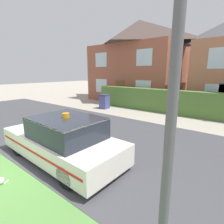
{
  "coord_description": "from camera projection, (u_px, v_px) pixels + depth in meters",
  "views": [
    {
      "loc": [
        5.0,
        -1.34,
        2.79
      ],
      "look_at": [
        0.29,
        4.64,
        1.05
      ],
      "focal_mm": 28.0,
      "sensor_mm": 36.0,
      "label": 1
    }
  ],
  "objects": [
    {
      "name": "garden_hedge",
      "position": [
        164.0,
        101.0,
        12.24
      ],
      "size": [
        11.15,
        0.77,
        1.61
      ],
      "primitive_type": "cube",
      "color": "#4C7233",
      "rests_on": "ground"
    },
    {
      "name": "road_strip",
      "position": [
        99.0,
        136.0,
        7.78
      ],
      "size": [
        28.0,
        6.81,
        0.01
      ],
      "primitive_type": "cube",
      "color": "#424247",
      "rests_on": "ground"
    },
    {
      "name": "street_lamp",
      "position": [
        176.0,
        61.0,
        1.47
      ],
      "size": [
        0.24,
        0.24,
        4.88
      ],
      "color": "#4C4C51",
      "rests_on": "ground"
    },
    {
      "name": "house_left",
      "position": [
        138.0,
        61.0,
        17.54
      ],
      "size": [
        8.75,
        6.3,
        7.69
      ],
      "color": "#93513D",
      "rests_on": "ground"
    },
    {
      "name": "police_car",
      "position": [
        63.0,
        140.0,
        5.59
      ],
      "size": [
        4.5,
        1.97,
        1.58
      ],
      "rotation": [
        0.0,
        0.0,
        3.11
      ],
      "color": "black",
      "rests_on": "road_strip"
    },
    {
      "name": "wheelie_bin",
      "position": [
        104.0,
        101.0,
        13.61
      ],
      "size": [
        0.68,
        0.71,
        1.11
      ],
      "rotation": [
        0.0,
        0.0,
        0.08
      ],
      "color": "#474C8C",
      "rests_on": "ground"
    },
    {
      "name": "cat",
      "position": [
        0.0,
        181.0,
        4.42
      ],
      "size": [
        0.22,
        0.31,
        0.27
      ],
      "rotation": [
        0.0,
        0.0,
        5.21
      ],
      "color": "silver",
      "rests_on": "ground"
    }
  ]
}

